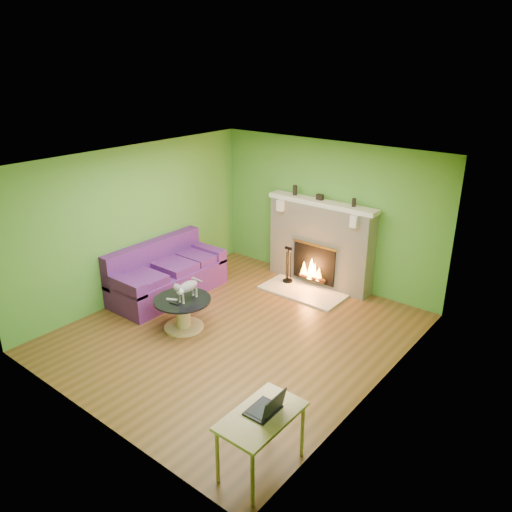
{
  "coord_description": "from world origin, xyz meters",
  "views": [
    {
      "loc": [
        4.37,
        -4.99,
        3.93
      ],
      "look_at": [
        0.05,
        0.4,
        1.15
      ],
      "focal_mm": 35.0,
      "sensor_mm": 36.0,
      "label": 1
    }
  ],
  "objects_px": {
    "sofa": "(166,275)",
    "cat": "(188,289)",
    "desk": "(261,421)",
    "coffee_table": "(183,311)"
  },
  "relations": [
    {
      "from": "sofa",
      "to": "cat",
      "type": "xyz_separation_m",
      "value": [
        1.19,
        -0.6,
        0.31
      ]
    },
    {
      "from": "sofa",
      "to": "desk",
      "type": "distance_m",
      "value": 4.37
    },
    {
      "from": "coffee_table",
      "to": "cat",
      "type": "xyz_separation_m",
      "value": [
        0.08,
        0.05,
        0.39
      ]
    },
    {
      "from": "coffee_table",
      "to": "cat",
      "type": "relative_size",
      "value": 1.55
    },
    {
      "from": "sofa",
      "to": "cat",
      "type": "distance_m",
      "value": 1.37
    },
    {
      "from": "coffee_table",
      "to": "cat",
      "type": "height_order",
      "value": "cat"
    },
    {
      "from": "coffee_table",
      "to": "cat",
      "type": "distance_m",
      "value": 0.4
    },
    {
      "from": "sofa",
      "to": "cat",
      "type": "height_order",
      "value": "sofa"
    },
    {
      "from": "sofa",
      "to": "cat",
      "type": "bearing_deg",
      "value": -26.82
    },
    {
      "from": "desk",
      "to": "cat",
      "type": "xyz_separation_m",
      "value": [
        -2.61,
        1.53,
        0.08
      ]
    }
  ]
}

